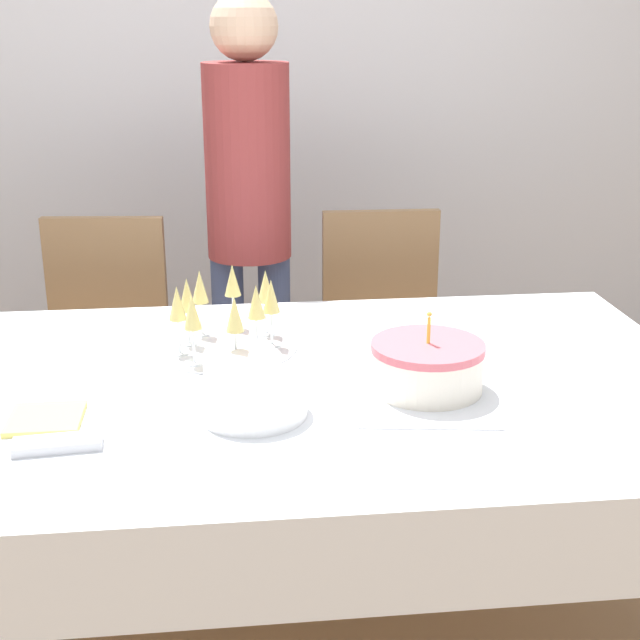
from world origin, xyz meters
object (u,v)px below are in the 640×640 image
person_standing (249,199)px  birthday_cake (427,366)px  dining_chair_far_right (383,341)px  champagne_tray (225,316)px  dining_chair_far_left (104,352)px  plate_stack_dessert (242,366)px  plate_stack_main (253,402)px

person_standing → birthday_cake: bearing=-72.1°
dining_chair_far_right → birthday_cake: size_ratio=3.68×
champagne_tray → person_standing: size_ratio=0.22×
dining_chair_far_left → dining_chair_far_right: same height
dining_chair_far_right → plate_stack_dessert: 1.04m
dining_chair_far_right → birthday_cake: birthday_cake is taller
person_standing → plate_stack_dessert: bearing=-93.2°
dining_chair_far_right → plate_stack_dessert: dining_chair_far_right is taller
dining_chair_far_left → plate_stack_main: size_ratio=4.06×
dining_chair_far_right → birthday_cake: (-0.09, -0.99, 0.31)m
plate_stack_dessert → person_standing: person_standing is taller
dining_chair_far_right → plate_stack_main: (-0.48, -1.09, 0.28)m
plate_stack_dessert → person_standing: size_ratio=0.11×
birthday_cake → person_standing: size_ratio=0.16×
dining_chair_far_left → champagne_tray: size_ratio=2.56×
dining_chair_far_left → champagne_tray: champagne_tray is taller
plate_stack_main → dining_chair_far_right: bearing=66.0°
birthday_cake → plate_stack_dessert: birthday_cake is taller
dining_chair_far_right → champagne_tray: bearing=-128.2°
dining_chair_far_right → person_standing: (-0.44, 0.11, 0.48)m
birthday_cake → plate_stack_dessert: 0.43m
dining_chair_far_left → dining_chair_far_right: 0.94m
plate_stack_main → champagne_tray: bearing=97.4°
dining_chair_far_right → champagne_tray: 0.93m
plate_stack_main → plate_stack_dessert: size_ratio=1.27×
plate_stack_dessert → dining_chair_far_left: bearing=116.8°
plate_stack_main → birthday_cake: bearing=13.2°
dining_chair_far_left → plate_stack_dessert: (0.44, -0.87, 0.28)m
person_standing → plate_stack_main: bearing=-91.9°
birthday_cake → plate_stack_main: (-0.40, -0.09, -0.03)m
plate_stack_main → person_standing: size_ratio=0.14×
plate_stack_dessert → person_standing: 1.00m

